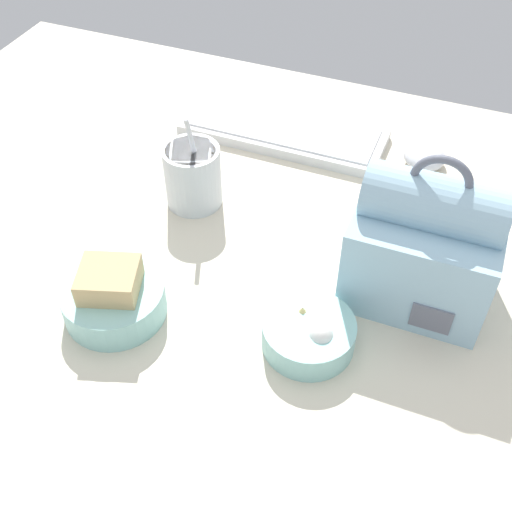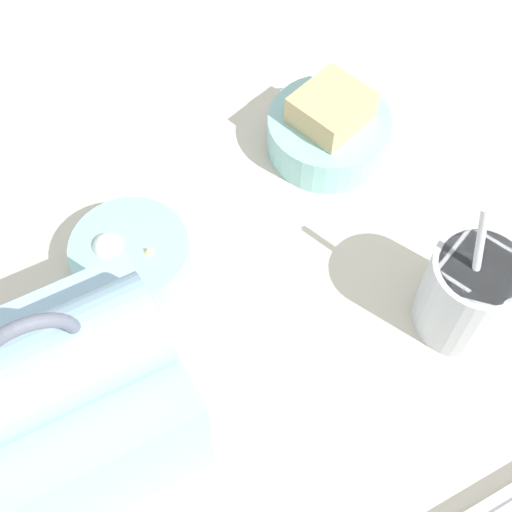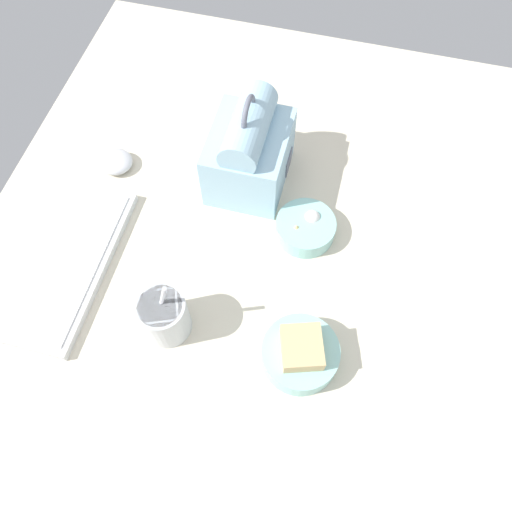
% 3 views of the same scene
% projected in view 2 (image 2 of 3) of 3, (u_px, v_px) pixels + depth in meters
% --- Properties ---
extents(desk_surface, '(1.40, 1.10, 0.02)m').
position_uv_depth(desk_surface, '(284.00, 276.00, 0.71)').
color(desk_surface, beige).
rests_on(desk_surface, ground).
extents(lunch_bag, '(0.18, 0.15, 0.22)m').
position_uv_depth(lunch_bag, '(64.00, 403.00, 0.55)').
color(lunch_bag, '#9EC6DB').
rests_on(lunch_bag, desk_surface).
extents(soup_cup, '(0.08, 0.08, 0.16)m').
position_uv_depth(soup_cup, '(469.00, 292.00, 0.63)').
color(soup_cup, silver).
rests_on(soup_cup, desk_surface).
extents(bento_bowl_sandwich, '(0.13, 0.13, 0.08)m').
position_uv_depth(bento_bowl_sandwich, '(329.00, 129.00, 0.76)').
color(bento_bowl_sandwich, '#93D1CC').
rests_on(bento_bowl_sandwich, desk_surface).
extents(bento_bowl_snacks, '(0.12, 0.12, 0.05)m').
position_uv_depth(bento_bowl_snacks, '(131.00, 256.00, 0.69)').
color(bento_bowl_snacks, '#93D1CC').
rests_on(bento_bowl_snacks, desk_surface).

